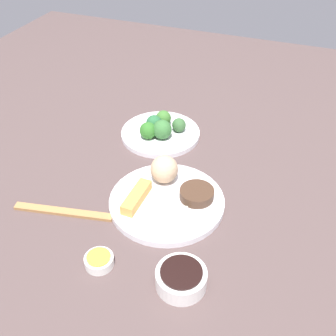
# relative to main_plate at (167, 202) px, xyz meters

# --- Properties ---
(tabletop) EXTENTS (2.20, 2.20, 0.02)m
(tabletop) POSITION_rel_main_plate_xyz_m (-0.04, -0.02, -0.02)
(tabletop) COLOR #4F3E3D
(tabletop) RESTS_ON ground
(main_plate) EXTENTS (0.27, 0.27, 0.02)m
(main_plate) POSITION_rel_main_plate_xyz_m (0.00, 0.00, 0.00)
(main_plate) COLOR white
(main_plate) RESTS_ON tabletop
(rice_scoop) EXTENTS (0.07, 0.07, 0.07)m
(rice_scoop) POSITION_rel_main_plate_xyz_m (0.03, -0.06, 0.04)
(rice_scoop) COLOR tan
(rice_scoop) RESTS_ON main_plate
(spring_roll) EXTENTS (0.03, 0.11, 0.03)m
(spring_roll) POSITION_rel_main_plate_xyz_m (0.06, 0.03, 0.02)
(spring_roll) COLOR gold
(spring_roll) RESTS_ON main_plate
(crab_rangoon_wonton) EXTENTS (0.09, 0.09, 0.01)m
(crab_rangoon_wonton) POSITION_rel_main_plate_xyz_m (-0.03, 0.06, 0.01)
(crab_rangoon_wonton) COLOR beige
(crab_rangoon_wonton) RESTS_ON main_plate
(stir_fry_heap) EXTENTS (0.08, 0.08, 0.02)m
(stir_fry_heap) POSITION_rel_main_plate_xyz_m (-0.06, -0.03, 0.02)
(stir_fry_heap) COLOR #442D1F
(stir_fry_heap) RESTS_ON main_plate
(broccoli_plate) EXTENTS (0.23, 0.23, 0.01)m
(broccoli_plate) POSITION_rel_main_plate_xyz_m (0.12, -0.26, -0.00)
(broccoli_plate) COLOR white
(broccoli_plate) RESTS_ON tabletop
(broccoli_floret_0) EXTENTS (0.05, 0.05, 0.05)m
(broccoli_floret_0) POSITION_rel_main_plate_xyz_m (0.14, -0.27, 0.03)
(broccoli_floret_0) COLOR #286238
(broccoli_floret_0) RESTS_ON broccoli_plate
(broccoli_floret_1) EXTENTS (0.05, 0.05, 0.05)m
(broccoli_floret_1) POSITION_rel_main_plate_xyz_m (0.11, -0.24, 0.03)
(broccoli_floret_1) COLOR #356C33
(broccoli_floret_1) RESTS_ON broccoli_plate
(broccoli_floret_2) EXTENTS (0.05, 0.05, 0.05)m
(broccoli_floret_2) POSITION_rel_main_plate_xyz_m (0.14, -0.22, 0.03)
(broccoli_floret_2) COLOR #2F6B25
(broccoli_floret_2) RESTS_ON broccoli_plate
(broccoli_floret_3) EXTENTS (0.04, 0.04, 0.04)m
(broccoli_floret_3) POSITION_rel_main_plate_xyz_m (0.07, -0.29, 0.03)
(broccoli_floret_3) COLOR #376033
(broccoli_floret_3) RESTS_ON broccoli_plate
(broccoli_floret_4) EXTENTS (0.05, 0.05, 0.05)m
(broccoli_floret_4) POSITION_rel_main_plate_xyz_m (0.13, -0.30, 0.03)
(broccoli_floret_4) COLOR #3B6F2D
(broccoli_floret_4) RESTS_ON broccoli_plate
(soy_sauce_bowl) EXTENTS (0.10, 0.10, 0.04)m
(soy_sauce_bowl) POSITION_rel_main_plate_xyz_m (-0.11, 0.20, 0.01)
(soy_sauce_bowl) COLOR white
(soy_sauce_bowl) RESTS_ON tabletop
(soy_sauce_bowl_liquid) EXTENTS (0.08, 0.08, 0.00)m
(soy_sauce_bowl_liquid) POSITION_rel_main_plate_xyz_m (-0.11, 0.20, 0.03)
(soy_sauce_bowl_liquid) COLOR black
(soy_sauce_bowl_liquid) RESTS_ON soy_sauce_bowl
(sauce_ramekin_hot_mustard) EXTENTS (0.06, 0.06, 0.02)m
(sauce_ramekin_hot_mustard) POSITION_rel_main_plate_xyz_m (0.06, 0.21, 0.00)
(sauce_ramekin_hot_mustard) COLOR white
(sauce_ramekin_hot_mustard) RESTS_ON tabletop
(sauce_ramekin_hot_mustard_liquid) EXTENTS (0.05, 0.05, 0.00)m
(sauce_ramekin_hot_mustard_liquid) POSITION_rel_main_plate_xyz_m (0.06, 0.21, 0.02)
(sauce_ramekin_hot_mustard_liquid) COLOR yellow
(sauce_ramekin_hot_mustard_liquid) RESTS_ON sauce_ramekin_hot_mustard
(chopsticks_pair) EXTENTS (0.23, 0.07, 0.01)m
(chopsticks_pair) POSITION_rel_main_plate_xyz_m (0.21, 0.11, -0.00)
(chopsticks_pair) COLOR #AB7946
(chopsticks_pair) RESTS_ON tabletop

